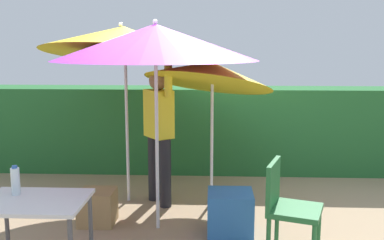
# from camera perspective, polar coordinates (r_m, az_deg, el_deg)

# --- Properties ---
(ground_plane) EXTENTS (24.00, 24.00, 0.00)m
(ground_plane) POSITION_cam_1_polar(r_m,az_deg,el_deg) (4.78, -0.17, -13.74)
(ground_plane) COLOR #9E8466
(hedge_row) EXTENTS (8.00, 0.70, 1.27)m
(hedge_row) POSITION_cam_1_polar(r_m,az_deg,el_deg) (6.71, 0.76, -1.18)
(hedge_row) COLOR #23602D
(hedge_row) RESTS_ON ground_plane
(umbrella_rainbow) EXTENTS (1.92, 1.93, 2.29)m
(umbrella_rainbow) POSITION_cam_1_polar(r_m,az_deg,el_deg) (5.28, -8.93, 10.11)
(umbrella_rainbow) COLOR silver
(umbrella_rainbow) RESTS_ON ground_plane
(umbrella_orange) EXTENTS (2.04, 2.04, 2.15)m
(umbrella_orange) POSITION_cam_1_polar(r_m,az_deg,el_deg) (4.40, -4.75, 9.97)
(umbrella_orange) COLOR silver
(umbrella_orange) RESTS_ON ground_plane
(umbrella_yellow) EXTENTS (1.56, 1.53, 1.96)m
(umbrella_yellow) POSITION_cam_1_polar(r_m,az_deg,el_deg) (5.15, 2.33, 6.09)
(umbrella_yellow) COLOR silver
(umbrella_yellow) RESTS_ON ground_plane
(person_vendor) EXTENTS (0.40, 0.50, 1.88)m
(person_vendor) POSITION_cam_1_polar(r_m,az_deg,el_deg) (5.23, -4.30, -0.98)
(person_vendor) COLOR black
(person_vendor) RESTS_ON ground_plane
(chair_plastic) EXTENTS (0.56, 0.56, 0.89)m
(chair_plastic) POSITION_cam_1_polar(r_m,az_deg,el_deg) (4.04, 12.19, -10.62)
(chair_plastic) COLOR #236633
(chair_plastic) RESTS_ON ground_plane
(cooler_box) EXTENTS (0.46, 0.41, 0.44)m
(cooler_box) POSITION_cam_1_polar(r_m,az_deg,el_deg) (4.58, 4.95, -11.87)
(cooler_box) COLOR #2D6BB7
(cooler_box) RESTS_ON ground_plane
(crate_cardboard) EXTENTS (0.37, 0.36, 0.37)m
(crate_cardboard) POSITION_cam_1_polar(r_m,az_deg,el_deg) (4.92, -12.12, -10.94)
(crate_cardboard) COLOR #9E7A4C
(crate_cardboard) RESTS_ON ground_plane
(folding_table) EXTENTS (0.80, 0.60, 0.71)m
(folding_table) POSITION_cam_1_polar(r_m,az_deg,el_deg) (3.71, -19.67, -10.94)
(folding_table) COLOR #4C4C51
(folding_table) RESTS_ON ground_plane
(bottle_water) EXTENTS (0.07, 0.07, 0.24)m
(bottle_water) POSITION_cam_1_polar(r_m,az_deg,el_deg) (3.82, -21.86, -7.32)
(bottle_water) COLOR silver
(bottle_water) RESTS_ON folding_table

